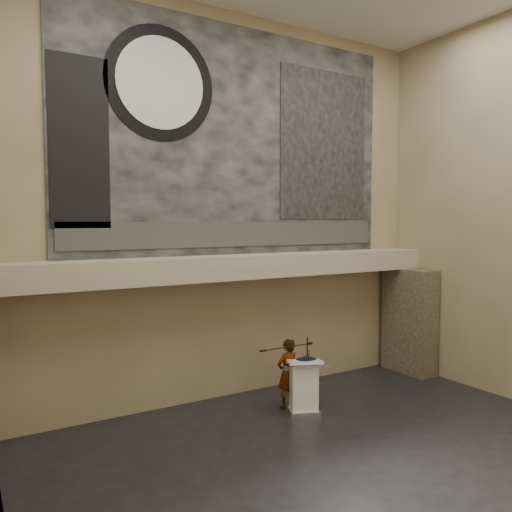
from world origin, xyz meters
TOP-DOWN VIEW (x-y plane):
  - floor at (0.00, 0.00)m, footprint 10.00×10.00m
  - wall_back at (0.00, 4.00)m, footprint 10.00×0.02m
  - wall_left at (-5.00, 0.00)m, footprint 0.02×8.00m
  - soffit at (0.00, 3.60)m, footprint 10.00×0.80m
  - sprinkler_left at (-1.60, 3.55)m, footprint 0.04×0.04m
  - sprinkler_right at (1.90, 3.55)m, footprint 0.04×0.04m
  - banner at (0.00, 3.97)m, footprint 8.00×0.05m
  - banner_text_strip at (0.00, 3.93)m, footprint 7.76×0.02m
  - banner_clock_rim at (-1.80, 3.93)m, footprint 2.30×0.02m
  - banner_clock_face at (-1.80, 3.91)m, footprint 1.84×0.02m
  - banner_building_print at (2.40, 3.93)m, footprint 2.60×0.02m
  - banner_brick_print at (-3.40, 3.93)m, footprint 1.10×0.02m
  - stone_pier at (4.65, 3.15)m, footprint 0.60×1.40m
  - lectern at (0.58, 2.26)m, footprint 0.82×0.72m
  - binder at (0.62, 2.25)m, footprint 0.38×0.33m
  - papers at (0.46, 2.24)m, footprint 0.31×0.35m
  - speaker_person at (0.46, 2.67)m, footprint 0.56×0.38m
  - mic_stand at (0.72, 2.39)m, footprint 1.41×0.52m

SIDE VIEW (x-z plane):
  - floor at x=0.00m, z-range 0.00..0.00m
  - mic_stand at x=0.72m, z-range -0.54..0.98m
  - lectern at x=0.58m, z-range -0.01..1.12m
  - speaker_person at x=0.46m, z-range 0.00..1.47m
  - papers at x=0.46m, z-range 1.10..1.10m
  - binder at x=0.62m, z-range 1.10..1.14m
  - stone_pier at x=4.65m, z-range 0.00..2.70m
  - sprinkler_left at x=-1.60m, z-range 2.64..2.70m
  - sprinkler_right at x=1.90m, z-range 2.64..2.70m
  - soffit at x=0.00m, z-range 2.70..3.20m
  - banner_text_strip at x=0.00m, z-range 3.38..3.93m
  - wall_back at x=0.00m, z-range 0.00..8.50m
  - wall_left at x=-5.00m, z-range 0.00..8.50m
  - banner_brick_print at x=-3.40m, z-range 3.80..7.00m
  - banner at x=0.00m, z-range 3.20..8.20m
  - banner_building_print at x=2.40m, z-range 4.00..7.60m
  - banner_clock_rim at x=-1.80m, z-range 5.55..7.85m
  - banner_clock_face at x=-1.80m, z-range 5.78..7.62m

